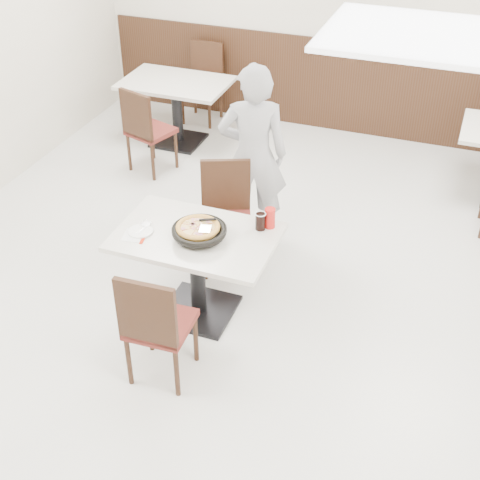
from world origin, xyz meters
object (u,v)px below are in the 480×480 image
(diner_person, at_px, (253,156))
(side_plate, at_px, (140,231))
(main_table, at_px, (198,275))
(cola_glass, at_px, (260,222))
(bg_chair_left_far, at_px, (201,84))
(bg_table_left, at_px, (177,112))
(pizza_pan, at_px, (199,233))
(pizza, at_px, (198,229))
(chair_far, at_px, (226,220))
(chair_near, at_px, (160,322))
(bg_chair_left_near, at_px, (151,129))
(red_cup, at_px, (270,218))

(diner_person, bearing_deg, side_plate, 50.99)
(main_table, relative_size, cola_glass, 9.23)
(main_table, height_order, diner_person, diner_person)
(cola_glass, distance_m, diner_person, 1.02)
(side_plate, xyz_separation_m, bg_chair_left_far, (-1.01, 3.52, -0.28))
(side_plate, height_order, bg_table_left, side_plate)
(pizza_pan, height_order, cola_glass, cola_glass)
(pizza, bearing_deg, main_table, 161.96)
(bg_table_left, bearing_deg, chair_far, -55.66)
(main_table, height_order, chair_near, chair_near)
(chair_near, relative_size, bg_table_left, 0.79)
(chair_far, xyz_separation_m, bg_chair_left_far, (-1.40, 2.75, 0.00))
(main_table, distance_m, bg_table_left, 3.11)
(chair_near, height_order, pizza, chair_near)
(pizza, height_order, diner_person, diner_person)
(diner_person, bearing_deg, bg_chair_left_far, -77.35)
(chair_far, xyz_separation_m, side_plate, (-0.39, -0.77, 0.28))
(chair_far, bearing_deg, bg_chair_left_near, -66.61)
(chair_near, relative_size, red_cup, 5.94)
(side_plate, xyz_separation_m, cola_glass, (0.83, 0.36, 0.06))
(cola_glass, relative_size, diner_person, 0.08)
(pizza_pan, distance_m, cola_glass, 0.47)
(side_plate, bearing_deg, chair_near, -53.64)
(cola_glass, distance_m, red_cup, 0.08)
(pizza, distance_m, side_plate, 0.44)
(main_table, xyz_separation_m, chair_far, (-0.02, 0.66, 0.10))
(chair_near, xyz_separation_m, chair_far, (-0.04, 1.35, 0.00))
(main_table, bearing_deg, bg_chair_left_far, 112.60)
(main_table, distance_m, pizza_pan, 0.42)
(cola_glass, bearing_deg, main_table, -150.23)
(red_cup, distance_m, bg_chair_left_near, 2.61)
(chair_far, relative_size, bg_chair_left_far, 1.00)
(bg_chair_left_near, bearing_deg, main_table, -37.05)
(main_table, relative_size, chair_far, 1.26)
(side_plate, relative_size, bg_table_left, 0.15)
(cola_glass, bearing_deg, chair_far, 136.84)
(main_table, height_order, bg_chair_left_near, bg_chair_left_near)
(bg_chair_left_far, bearing_deg, pizza_pan, 114.44)
(main_table, height_order, pizza, pizza)
(chair_far, height_order, bg_chair_left_near, same)
(main_table, xyz_separation_m, side_plate, (-0.40, -0.11, 0.38))
(bg_chair_left_near, bearing_deg, bg_table_left, 110.06)
(chair_near, distance_m, bg_table_left, 3.75)
(chair_near, height_order, red_cup, chair_near)
(cola_glass, height_order, bg_chair_left_near, bg_chair_left_near)
(cola_glass, bearing_deg, diner_person, 112.62)
(main_table, bearing_deg, chair_far, 91.42)
(side_plate, height_order, bg_chair_left_near, bg_chair_left_near)
(chair_near, distance_m, bg_chair_left_far, 4.34)
(bg_chair_left_near, height_order, bg_chair_left_far, same)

